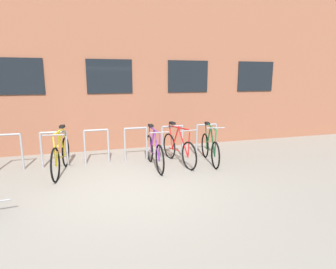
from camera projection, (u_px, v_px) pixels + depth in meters
name	position (u px, v px, depth m)	size (l,w,h in m)	color
ground_plane	(128.00, 189.00, 5.50)	(42.00, 42.00, 0.00)	gray
storefront_building	(102.00, 60.00, 11.30)	(28.00, 7.18, 5.63)	brown
bike_rack	(96.00, 143.00, 7.05)	(6.63, 0.05, 0.88)	gray
bicycle_yellow	(61.00, 156.00, 6.38)	(0.44, 1.82, 1.07)	black
bicycle_red	(179.00, 149.00, 7.10)	(0.47, 1.76, 1.03)	black
bicycle_green	(210.00, 148.00, 7.19)	(0.44, 1.65, 1.01)	black
bicycle_purple	(154.00, 152.00, 6.79)	(0.44, 1.76, 1.02)	black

